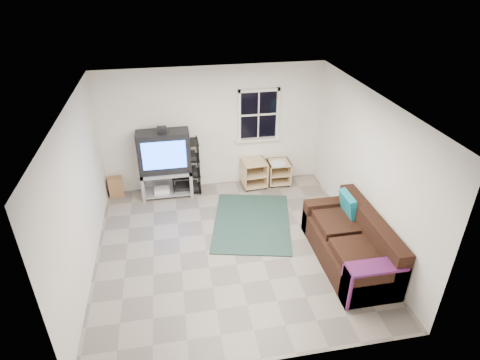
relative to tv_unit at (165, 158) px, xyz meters
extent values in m
plane|color=gray|center=(1.04, -2.02, -0.84)|extent=(4.60, 4.60, 0.00)
plane|color=white|center=(1.04, -2.02, 1.76)|extent=(4.60, 4.60, 0.00)
plane|color=white|center=(1.04, 0.28, 0.46)|extent=(4.60, 0.00, 4.60)
plane|color=white|center=(1.04, -4.32, 0.46)|extent=(4.60, 0.00, 4.60)
plane|color=white|center=(-1.26, -2.02, 0.46)|extent=(0.00, 4.60, 4.60)
plane|color=white|center=(3.34, -2.02, 0.46)|extent=(0.00, 4.60, 4.60)
cube|color=black|center=(1.99, 0.27, 0.71)|extent=(0.80, 0.01, 1.02)
cube|color=silver|center=(1.99, 0.25, 1.23)|extent=(0.88, 0.06, 0.06)
cube|color=silver|center=(1.99, 0.23, 0.16)|extent=(0.98, 0.14, 0.05)
cube|color=silver|center=(1.58, 0.25, 0.71)|extent=(0.06, 0.06, 1.10)
cube|color=silver|center=(2.40, 0.25, 0.71)|extent=(0.06, 0.06, 1.10)
cube|color=silver|center=(1.99, 0.25, 0.71)|extent=(0.78, 0.04, 0.04)
cube|color=#9E9EA6|center=(0.00, -0.01, -0.30)|extent=(1.04, 0.52, 0.06)
cube|color=#9E9EA6|center=(-0.49, -0.01, -0.55)|extent=(0.06, 0.52, 0.57)
cube|color=#9E9EA6|center=(0.49, -0.01, -0.55)|extent=(0.06, 0.52, 0.57)
cube|color=#9E9EA6|center=(0.00, -0.01, -0.77)|extent=(0.92, 0.48, 0.04)
cube|color=#9E9EA6|center=(0.00, 0.23, -0.55)|extent=(1.04, 0.04, 0.57)
cube|color=silver|center=(-0.12, -0.05, -0.70)|extent=(0.31, 0.25, 0.08)
cube|color=black|center=(0.23, -0.01, -0.71)|extent=(0.21, 0.19, 0.06)
cube|color=black|center=(0.00, -0.01, 0.16)|extent=(1.04, 0.44, 0.85)
cube|color=#1E58FF|center=(0.00, -0.23, 0.18)|extent=(0.85, 0.01, 0.58)
cube|color=black|center=(0.00, -0.01, 0.64)|extent=(0.19, 0.14, 0.10)
cylinder|color=black|center=(0.12, -0.15, -0.24)|extent=(0.02, 0.02, 1.19)
cylinder|color=black|center=(0.68, -0.15, -0.24)|extent=(0.02, 0.02, 1.19)
cylinder|color=black|center=(0.12, 0.24, -0.24)|extent=(0.02, 0.02, 1.19)
cylinder|color=black|center=(0.68, 0.24, -0.24)|extent=(0.02, 0.02, 1.19)
cube|color=black|center=(0.40, 0.05, -0.79)|extent=(0.60, 0.43, 0.02)
cube|color=black|center=(0.40, 0.05, -0.73)|extent=(0.47, 0.35, 0.10)
cube|color=black|center=(0.40, 0.05, -0.42)|extent=(0.60, 0.43, 0.02)
cube|color=black|center=(0.40, 0.05, -0.36)|extent=(0.47, 0.35, 0.10)
cube|color=black|center=(0.40, 0.05, -0.06)|extent=(0.60, 0.43, 0.02)
cube|color=black|center=(0.40, 0.05, 0.00)|extent=(0.47, 0.35, 0.10)
cube|color=black|center=(0.40, 0.05, 0.30)|extent=(0.60, 0.43, 0.02)
cube|color=#D7B884|center=(1.86, 0.01, -0.25)|extent=(0.54, 0.54, 0.02)
cube|color=#D7B884|center=(1.86, 0.01, -0.78)|extent=(0.54, 0.54, 0.02)
cube|color=#D7B884|center=(1.62, -0.01, -0.52)|extent=(0.06, 0.51, 0.55)
cube|color=#D7B884|center=(2.10, 0.03, -0.52)|extent=(0.06, 0.51, 0.55)
cube|color=#D7B884|center=(1.85, 0.25, -0.52)|extent=(0.46, 0.05, 0.55)
cube|color=#D7B884|center=(1.86, 0.01, -0.54)|extent=(0.49, 0.51, 0.02)
cylinder|color=black|center=(1.67, -0.21, -0.81)|extent=(0.05, 0.05, 0.05)
cylinder|color=black|center=(2.05, 0.22, -0.81)|extent=(0.05, 0.05, 0.05)
cube|color=#D7B884|center=(2.43, 0.03, -0.33)|extent=(0.49, 0.49, 0.02)
cube|color=#D7B884|center=(2.43, 0.03, -0.78)|extent=(0.49, 0.49, 0.02)
cube|color=#D7B884|center=(2.20, 0.03, -0.55)|extent=(0.03, 0.47, 0.47)
cube|color=#D7B884|center=(2.65, 0.02, -0.55)|extent=(0.03, 0.47, 0.47)
cube|color=#D7B884|center=(2.43, 0.25, -0.55)|extent=(0.43, 0.03, 0.47)
cube|color=#D7B884|center=(2.43, 0.03, -0.57)|extent=(0.44, 0.46, 0.02)
cylinder|color=black|center=(2.23, -0.16, -0.81)|extent=(0.05, 0.05, 0.05)
cylinder|color=black|center=(2.62, 0.21, -0.81)|extent=(0.05, 0.05, 0.05)
cylinder|color=silver|center=(2.37, -0.07, -0.31)|extent=(0.33, 0.33, 0.02)
cube|color=black|center=(2.86, -2.71, -0.63)|extent=(0.91, 2.03, 0.43)
cube|color=black|center=(3.19, -2.71, -0.20)|extent=(0.24, 2.03, 0.44)
cube|color=black|center=(2.86, -1.81, -0.53)|extent=(0.91, 0.24, 0.63)
cube|color=black|center=(2.86, -3.60, -0.53)|extent=(0.91, 0.24, 0.63)
cube|color=black|center=(2.78, -3.11, -0.35)|extent=(0.61, 0.73, 0.13)
cube|color=black|center=(2.78, -2.30, -0.35)|extent=(0.61, 0.73, 0.13)
cube|color=teal|center=(3.04, -2.15, -0.11)|extent=(0.20, 0.49, 0.42)
cube|color=navy|center=(2.84, -3.60, -0.19)|extent=(0.84, 0.30, 0.04)
cube|color=navy|center=(2.42, -3.60, -0.51)|extent=(0.04, 0.30, 0.59)
cube|color=#2E2014|center=(1.54, -1.36, -0.83)|extent=(1.82, 2.21, 0.02)
cube|color=#9B6A45|center=(-1.07, 0.13, -0.63)|extent=(0.32, 0.23, 0.42)
camera|label=1|loc=(0.18, -7.46, 3.61)|focal=30.00mm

